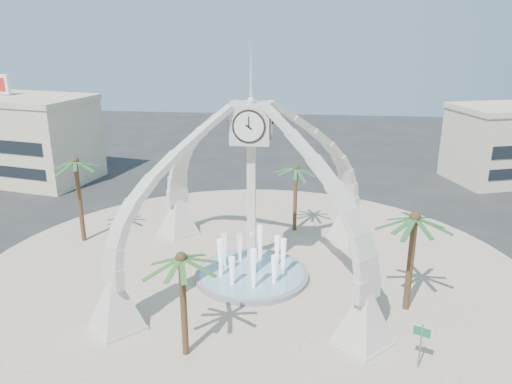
# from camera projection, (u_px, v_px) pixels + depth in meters

# --- Properties ---
(ground) EXTENTS (140.00, 140.00, 0.00)m
(ground) POSITION_uv_depth(u_px,v_px,m) (252.00, 278.00, 35.27)
(ground) COLOR #282828
(ground) RESTS_ON ground
(plaza) EXTENTS (40.00, 40.00, 0.06)m
(plaza) POSITION_uv_depth(u_px,v_px,m) (252.00, 277.00, 35.26)
(plaza) COLOR beige
(plaza) RESTS_ON ground
(clock_tower) EXTENTS (17.94, 17.94, 16.30)m
(clock_tower) POSITION_uv_depth(u_px,v_px,m) (251.00, 191.00, 33.22)
(clock_tower) COLOR beige
(clock_tower) RESTS_ON ground
(fountain) EXTENTS (8.00, 8.00, 3.62)m
(fountain) POSITION_uv_depth(u_px,v_px,m) (252.00, 274.00, 35.18)
(fountain) COLOR gray
(fountain) RESTS_ON ground
(building_nw) EXTENTS (23.75, 13.73, 11.90)m
(building_nw) POSITION_uv_depth(u_px,v_px,m) (0.00, 136.00, 57.77)
(building_nw) COLOR beige
(building_nw) RESTS_ON ground
(palm_east) EXTENTS (5.17, 5.17, 7.01)m
(palm_east) POSITION_uv_depth(u_px,v_px,m) (415.00, 219.00, 29.44)
(palm_east) COLOR brown
(palm_east) RESTS_ON ground
(palm_west) EXTENTS (5.02, 5.02, 7.59)m
(palm_west) POSITION_uv_depth(u_px,v_px,m) (75.00, 162.00, 39.25)
(palm_west) COLOR brown
(palm_west) RESTS_ON ground
(palm_north) EXTENTS (4.44, 4.44, 6.33)m
(palm_north) POSITION_uv_depth(u_px,v_px,m) (296.00, 169.00, 41.70)
(palm_north) COLOR brown
(palm_north) RESTS_ON ground
(palm_south) EXTENTS (5.07, 5.07, 6.50)m
(palm_south) POSITION_uv_depth(u_px,v_px,m) (181.00, 259.00, 25.23)
(palm_south) COLOR brown
(palm_south) RESTS_ON ground
(street_sign) EXTENTS (0.89, 0.43, 2.63)m
(street_sign) POSITION_uv_depth(u_px,v_px,m) (421.00, 337.00, 25.33)
(street_sign) COLOR slate
(street_sign) RESTS_ON ground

